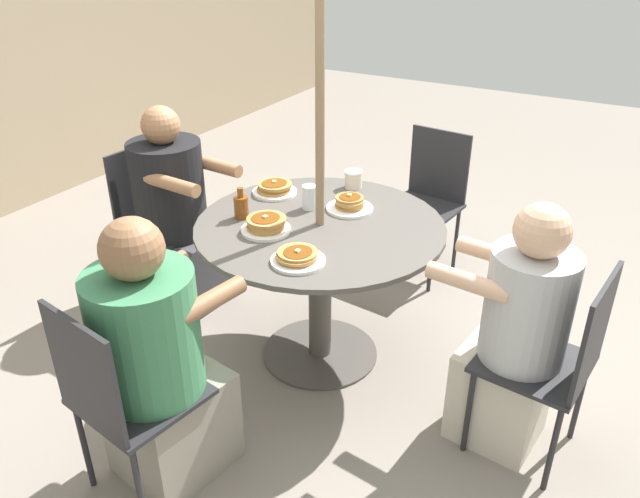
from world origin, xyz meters
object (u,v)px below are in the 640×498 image
(coffee_cup, at_px, (353,179))
(patio_chair_south, at_px, (154,214))
(patio_chair_west, at_px, (119,394))
(pancake_plate_c, at_px, (274,189))
(diner_north, at_px, (515,340))
(pancake_plate_a, at_px, (350,205))
(pancake_plate_d, at_px, (266,225))
(diner_west, at_px, (158,368))
(syrup_bottle, at_px, (241,206))
(pancake_plate_b, at_px, (298,258))
(drinking_glass_a, at_px, (309,197))
(patio_chair_east, at_px, (429,194))
(patio_chair_north, at_px, (557,357))
(diner_south, at_px, (176,219))
(patio_table, at_px, (320,255))

(coffee_cup, bearing_deg, patio_chair_south, 109.81)
(patio_chair_west, xyz_separation_m, pancake_plate_c, (1.33, 0.20, 0.27))
(diner_north, height_order, pancake_plate_a, diner_north)
(pancake_plate_c, bearing_deg, diner_north, -102.80)
(pancake_plate_d, bearing_deg, diner_west, -178.70)
(syrup_bottle, distance_m, coffee_cup, 0.66)
(pancake_plate_d, xyz_separation_m, coffee_cup, (0.66, -0.11, 0.02))
(patio_chair_south, bearing_deg, syrup_bottle, 79.39)
(pancake_plate_b, height_order, drinking_glass_a, drinking_glass_a)
(syrup_bottle, bearing_deg, patio_chair_east, -20.64)
(patio_chair_north, distance_m, drinking_glass_a, 1.33)
(drinking_glass_a, bearing_deg, coffee_cup, -10.65)
(patio_chair_west, bearing_deg, patio_chair_south, 137.62)
(patio_chair_east, bearing_deg, diner_south, 50.57)
(patio_chair_south, distance_m, diner_west, 1.44)
(patio_chair_east, relative_size, pancake_plate_b, 3.86)
(patio_chair_north, distance_m, diner_north, 0.17)
(syrup_bottle, bearing_deg, patio_chair_south, 75.45)
(diner_west, bearing_deg, diner_north, 46.29)
(patio_chair_west, height_order, pancake_plate_c, patio_chair_west)
(diner_west, distance_m, pancake_plate_d, 0.82)
(drinking_glass_a, bearing_deg, diner_north, -102.05)
(diner_west, height_order, syrup_bottle, diner_west)
(patio_chair_south, bearing_deg, pancake_plate_a, 100.15)
(patio_chair_north, height_order, diner_south, diner_south)
(coffee_cup, bearing_deg, diner_west, 176.40)
(pancake_plate_d, bearing_deg, pancake_plate_c, 28.65)
(pancake_plate_c, distance_m, pancake_plate_d, 0.44)
(diner_west, xyz_separation_m, pancake_plate_a, (1.17, -0.20, 0.27))
(pancake_plate_a, relative_size, coffee_cup, 2.44)
(pancake_plate_a, xyz_separation_m, coffee_cup, (0.26, 0.11, 0.02))
(coffee_cup, xyz_separation_m, drinking_glass_a, (-0.34, 0.06, 0.01))
(patio_chair_south, relative_size, pancake_plate_a, 3.86)
(patio_chair_north, relative_size, patio_chair_south, 1.00)
(patio_chair_west, bearing_deg, drinking_glass_a, 96.78)
(pancake_plate_d, bearing_deg, pancake_plate_a, -28.92)
(patio_chair_south, distance_m, pancake_plate_d, 1.05)
(patio_table, distance_m, pancake_plate_b, 0.42)
(patio_chair_east, relative_size, patio_chair_west, 1.00)
(diner_west, relative_size, pancake_plate_d, 5.01)
(patio_chair_south, xyz_separation_m, coffee_cup, (0.39, -1.08, 0.29))
(drinking_glass_a, bearing_deg, pancake_plate_a, -64.50)
(patio_table, relative_size, pancake_plate_a, 5.12)
(diner_west, bearing_deg, patio_chair_east, 91.69)
(patio_chair_west, height_order, syrup_bottle, syrup_bottle)
(patio_chair_east, bearing_deg, patio_chair_west, 88.44)
(patio_chair_east, distance_m, patio_chair_west, 2.30)
(syrup_bottle, distance_m, drinking_glass_a, 0.34)
(diner_south, bearing_deg, patio_chair_north, 88.60)
(diner_south, xyz_separation_m, drinking_glass_a, (0.06, -0.84, 0.29))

